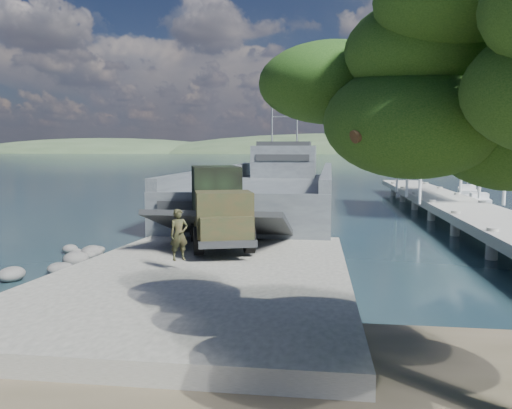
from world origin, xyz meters
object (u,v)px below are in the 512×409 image
(soldier, at_px, (179,246))
(sailboat_far, at_px, (467,192))
(pier, at_px, (447,193))
(sailboat_near, at_px, (477,201))
(landing_craft, at_px, (272,195))
(military_truck, at_px, (218,205))

(soldier, distance_m, sailboat_far, 41.79)
(pier, distance_m, sailboat_near, 8.77)
(pier, distance_m, soldier, 24.74)
(landing_craft, xyz_separation_m, soldier, (-0.83, -24.70, 0.47))
(landing_craft, bearing_deg, sailboat_far, 33.48)
(sailboat_near, height_order, sailboat_far, sailboat_far)
(pier, relative_size, soldier, 24.40)
(sailboat_near, bearing_deg, military_truck, -119.70)
(military_truck, relative_size, sailboat_far, 1.12)
(landing_craft, bearing_deg, pier, -16.83)
(sailboat_near, bearing_deg, landing_craft, -160.32)
(landing_craft, relative_size, sailboat_far, 5.59)
(pier, bearing_deg, landing_craft, 162.11)
(landing_craft, distance_m, sailboat_far, 22.53)
(soldier, bearing_deg, military_truck, 53.26)
(military_truck, bearing_deg, pier, 30.75)
(soldier, bearing_deg, sailboat_near, 22.73)
(landing_craft, xyz_separation_m, sailboat_near, (17.42, 3.29, -0.59))
(pier, height_order, sailboat_far, sailboat_far)
(soldier, distance_m, sailboat_near, 33.43)
(military_truck, bearing_deg, soldier, -109.52)
(military_truck, height_order, sailboat_near, sailboat_near)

